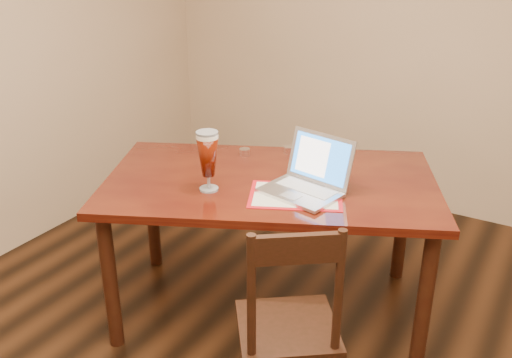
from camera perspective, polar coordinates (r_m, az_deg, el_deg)
The scene contains 3 objects.
room_shell at distance 1.75m, azimuth 2.58°, elevation 17.21°, with size 4.51×5.01×2.71m.
dining_table at distance 2.94m, azimuth 1.38°, elevation -1.55°, with size 1.92×1.56×1.09m.
dining_chair at distance 2.43m, azimuth 3.30°, elevation -14.56°, with size 0.56×0.56×0.97m.
Camera 1 is at (0.82, -1.54, 1.96)m, focal length 40.00 mm.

